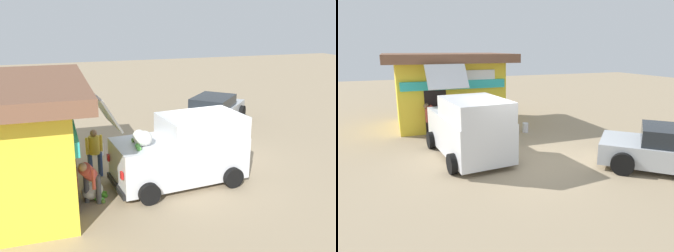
% 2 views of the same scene
% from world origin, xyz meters
% --- Properties ---
extents(ground_plane, '(60.00, 60.00, 0.00)m').
position_xyz_m(ground_plane, '(0.00, 0.00, 0.00)').
color(ground_plane, '#9E896B').
extents(storefront_bar, '(5.70, 4.52, 3.33)m').
position_xyz_m(storefront_bar, '(-0.96, 6.24, 1.75)').
color(storefront_bar, yellow).
rests_on(storefront_bar, ground_plane).
extents(delivery_van, '(2.44, 4.57, 2.96)m').
position_xyz_m(delivery_van, '(-1.24, 1.29, 1.02)').
color(delivery_van, silver).
rests_on(delivery_van, ground_plane).
extents(vendor_standing, '(0.43, 0.54, 1.57)m').
position_xyz_m(vendor_standing, '(-0.10, 3.78, 0.90)').
color(vendor_standing, navy).
rests_on(vendor_standing, ground_plane).
extents(customer_bending, '(0.75, 0.69, 1.38)m').
position_xyz_m(customer_bending, '(-1.94, 4.17, 0.84)').
color(customer_bending, '#4C4C51').
rests_on(customer_bending, ground_plane).
extents(unloaded_banana_pile, '(0.91, 0.86, 0.45)m').
position_xyz_m(unloaded_banana_pile, '(-1.50, 4.03, 0.21)').
color(unloaded_banana_pile, silver).
rests_on(unloaded_banana_pile, ground_plane).
extents(paint_bucket, '(0.26, 0.26, 0.42)m').
position_xyz_m(paint_bucket, '(1.80, 3.37, 0.21)').
color(paint_bucket, silver).
rests_on(paint_bucket, ground_plane).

